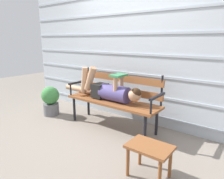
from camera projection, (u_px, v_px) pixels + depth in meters
name	position (u px, v px, depth m)	size (l,w,h in m)	color
ground_plane	(109.00, 128.00, 3.31)	(12.00, 12.00, 0.00)	gray
house_siding	(131.00, 54.00, 3.50)	(5.09, 0.08, 2.33)	#B2BCC6
park_bench	(115.00, 97.00, 3.30)	(1.60, 0.48, 0.91)	brown
reclining_person	(108.00, 90.00, 3.27)	(1.65, 0.26, 0.53)	#514784
footstool	(149.00, 151.00, 2.09)	(0.45, 0.32, 0.35)	brown
potted_plant	(51.00, 100.00, 3.86)	(0.33, 0.33, 0.55)	slate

